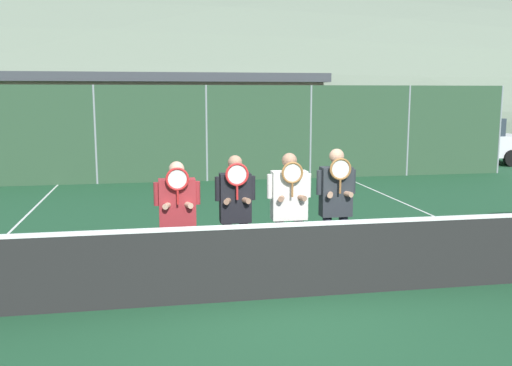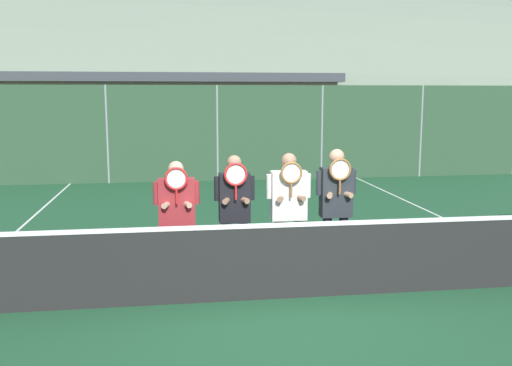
{
  "view_description": "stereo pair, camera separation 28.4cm",
  "coord_description": "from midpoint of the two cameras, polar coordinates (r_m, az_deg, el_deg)",
  "views": [
    {
      "loc": [
        -1.59,
        -6.83,
        2.61
      ],
      "look_at": [
        -0.15,
        1.04,
        1.35
      ],
      "focal_mm": 40.0,
      "sensor_mm": 36.0,
      "label": 1
    },
    {
      "loc": [
        -1.31,
        -6.88,
        2.61
      ],
      "look_at": [
        -0.15,
        1.04,
        1.35
      ],
      "focal_mm": 40.0,
      "sensor_mm": 36.0,
      "label": 2
    }
  ],
  "objects": [
    {
      "name": "ground_plane",
      "position": [
        7.48,
        1.53,
        -11.45
      ],
      "size": [
        120.0,
        120.0,
        0.0
      ],
      "primitive_type": "plane",
      "color": "#1E4C2D"
    },
    {
      "name": "hill_distant",
      "position": [
        60.58,
        -8.99,
        6.39
      ],
      "size": [
        136.47,
        75.82,
        26.54
      ],
      "color": "slate",
      "rests_on": "ground_plane"
    },
    {
      "name": "clubhouse_building",
      "position": [
        25.52,
        -10.43,
        6.86
      ],
      "size": [
        14.31,
        5.5,
        3.42
      ],
      "color": "tan",
      "rests_on": "ground_plane"
    },
    {
      "name": "fence_back",
      "position": [
        17.06,
        -5.44,
        4.95
      ],
      "size": [
        19.28,
        0.06,
        2.85
      ],
      "color": "gray",
      "rests_on": "ground_plane"
    },
    {
      "name": "tennis_net",
      "position": [
        7.32,
        1.55,
        -7.68
      ],
      "size": [
        11.57,
        0.09,
        1.1
      ],
      "color": "gray",
      "rests_on": "ground_plane"
    },
    {
      "name": "court_line_right_sideline",
      "position": [
        11.71,
        19.5,
        -4.41
      ],
      "size": [
        0.05,
        16.0,
        0.01
      ],
      "primitive_type": "cube",
      "color": "white",
      "rests_on": "ground_plane"
    },
    {
      "name": "player_leftmost",
      "position": [
        7.85,
        -8.89,
        -2.82
      ],
      "size": [
        0.63,
        0.34,
        1.7
      ],
      "color": "white",
      "rests_on": "ground_plane"
    },
    {
      "name": "player_center_left",
      "position": [
        7.84,
        -3.11,
        -2.57
      ],
      "size": [
        0.56,
        0.34,
        1.78
      ],
      "color": "#232838",
      "rests_on": "ground_plane"
    },
    {
      "name": "player_center_right",
      "position": [
        7.96,
        2.31,
        -2.18
      ],
      "size": [
        0.63,
        0.34,
        1.8
      ],
      "color": "white",
      "rests_on": "ground_plane"
    },
    {
      "name": "player_rightmost",
      "position": [
        8.13,
        7.0,
        -1.88
      ],
      "size": [
        0.57,
        0.34,
        1.84
      ],
      "color": "#232838",
      "rests_on": "ground_plane"
    },
    {
      "name": "car_far_left",
      "position": [
        19.49,
        -21.9,
        3.22
      ],
      "size": [
        4.13,
        1.99,
        1.7
      ],
      "color": "#285638",
      "rests_on": "ground_plane"
    },
    {
      "name": "car_left_of_center",
      "position": [
        19.32,
        -7.41,
        3.87
      ],
      "size": [
        4.26,
        1.96,
        1.81
      ],
      "color": "navy",
      "rests_on": "ground_plane"
    },
    {
      "name": "car_center",
      "position": [
        19.98,
        6.92,
        4.09
      ],
      "size": [
        4.22,
        1.98,
        1.84
      ],
      "color": "silver",
      "rests_on": "ground_plane"
    },
    {
      "name": "car_right_of_center",
      "position": [
        22.31,
        19.41,
        4.02
      ],
      "size": [
        4.66,
        1.99,
        1.72
      ],
      "color": "silver",
      "rests_on": "ground_plane"
    }
  ]
}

